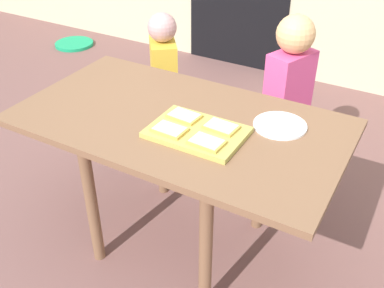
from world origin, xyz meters
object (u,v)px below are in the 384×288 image
dining_table (179,136)px  pizza_slice_near_right (207,142)px  cutting_board (197,132)px  plate_white_right (280,125)px  garden_hose_coil (74,44)px  pizza_slice_far_right (221,127)px  pizza_slice_near_left (170,129)px  child_right (288,93)px  child_left (164,79)px  pizza_slice_far_left (184,116)px

dining_table → pizza_slice_near_right: size_ratio=10.21×
dining_table → cutting_board: bearing=-29.5°
plate_white_right → garden_hose_coil: plate_white_right is taller
pizza_slice_far_right → pizza_slice_near_right: (0.00, -0.12, 0.00)m
pizza_slice_far_right → plate_white_right: pizza_slice_far_right is taller
pizza_slice_far_right → plate_white_right: (0.19, 0.16, -0.02)m
dining_table → pizza_slice_near_left: size_ratio=10.34×
pizza_slice_far_right → pizza_slice_near_left: size_ratio=1.02×
pizza_slice_near_right → pizza_slice_near_left: size_ratio=1.01×
child_right → garden_hose_coil: 2.79m
cutting_board → child_left: child_left is taller
pizza_slice_far_left → pizza_slice_near_left: same height
pizza_slice_far_left → pizza_slice_near_right: (0.17, -0.13, 0.00)m
pizza_slice_near_right → dining_table: bearing=146.1°
child_left → garden_hose_coil: (-1.78, 1.12, -0.50)m
garden_hose_coil → dining_table: bearing=-37.6°
cutting_board → pizza_slice_far_left: (-0.09, 0.06, 0.02)m
dining_table → pizza_slice_far_left: size_ratio=10.07×
garden_hose_coil → pizza_slice_far_right: bearing=-35.4°
pizza_slice_near_right → child_right: (0.05, 0.81, -0.15)m
cutting_board → plate_white_right: bearing=40.1°
pizza_slice_far_right → garden_hose_coil: 3.11m
cutting_board → pizza_slice_far_left: pizza_slice_far_left is taller
plate_white_right → pizza_slice_far_left: bearing=-155.5°
pizza_slice_far_right → child_left: bearing=136.9°
pizza_slice_far_right → pizza_slice_near_right: 0.12m
pizza_slice_near_left → garden_hose_coil: pizza_slice_near_left is taller
plate_white_right → garden_hose_coil: (-2.65, 1.59, -0.70)m
pizza_slice_far_right → child_right: child_right is taller
pizza_slice_near_right → pizza_slice_near_left: 0.17m
pizza_slice_near_right → child_right: child_right is taller
dining_table → pizza_slice_far_left: pizza_slice_far_left is taller
child_right → cutting_board: bearing=-99.6°
garden_hose_coil → child_right: bearing=-23.0°
pizza_slice_near_left → child_left: 0.94m
cutting_board → child_right: size_ratio=0.37×
pizza_slice_far_left → child_left: child_left is taller
plate_white_right → garden_hose_coil: size_ratio=0.59×
cutting_board → garden_hose_coil: 3.08m
dining_table → garden_hose_coil: (-2.26, 1.74, -0.61)m
dining_table → child_left: child_left is taller
pizza_slice_far_right → pizza_slice_near_left: same height
pizza_slice_far_left → child_left: (-0.51, 0.64, -0.22)m
pizza_slice_far_left → child_left: 0.85m
child_left → cutting_board: bearing=-49.0°
child_left → plate_white_right: bearing=-28.7°
plate_white_right → dining_table: bearing=-158.9°
pizza_slice_far_left → pizza_slice_near_right: bearing=-36.2°
child_right → garden_hose_coil: bearing=157.0°
cutting_board → pizza_slice_far_right: (0.08, 0.06, 0.02)m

